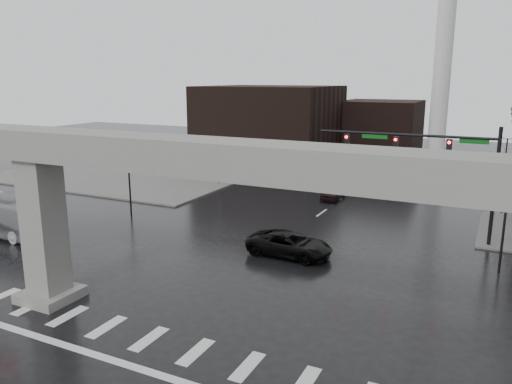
# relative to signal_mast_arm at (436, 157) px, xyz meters

# --- Properties ---
(ground) EXTENTS (160.00, 160.00, 0.00)m
(ground) POSITION_rel_signal_mast_arm_xyz_m (-8.99, -18.80, -5.83)
(ground) COLOR black
(ground) RESTS_ON ground
(sidewalk_nw) EXTENTS (28.00, 36.00, 0.15)m
(sidewalk_nw) POSITION_rel_signal_mast_arm_xyz_m (-34.99, 17.20, -5.75)
(sidewalk_nw) COLOR slate
(sidewalk_nw) RESTS_ON ground
(elevated_guideway) EXTENTS (48.00, 2.60, 8.70)m
(elevated_guideway) POSITION_rel_signal_mast_arm_xyz_m (-7.73, -18.80, 1.05)
(elevated_guideway) COLOR gray
(elevated_guideway) RESTS_ON ground
(building_far_left) EXTENTS (16.00, 14.00, 10.00)m
(building_far_left) POSITION_rel_signal_mast_arm_xyz_m (-22.99, 23.20, -0.83)
(building_far_left) COLOR black
(building_far_left) RESTS_ON ground
(building_far_mid) EXTENTS (10.00, 10.00, 8.00)m
(building_far_mid) POSITION_rel_signal_mast_arm_xyz_m (-10.99, 33.20, -1.83)
(building_far_mid) COLOR black
(building_far_mid) RESTS_ON ground
(smokestack) EXTENTS (3.60, 3.60, 30.00)m
(smokestack) POSITION_rel_signal_mast_arm_xyz_m (-2.99, 27.20, 7.52)
(smokestack) COLOR white
(smokestack) RESTS_ON ground
(signal_mast_arm) EXTENTS (12.12, 0.43, 8.00)m
(signal_mast_arm) POSITION_rel_signal_mast_arm_xyz_m (0.00, 0.00, 0.00)
(signal_mast_arm) COLOR black
(signal_mast_arm) RESTS_ON ground
(lamp_right_0) EXTENTS (1.22, 0.32, 5.11)m
(lamp_right_0) POSITION_rel_signal_mast_arm_xyz_m (4.51, -4.80, -2.36)
(lamp_right_0) COLOR black
(lamp_right_0) RESTS_ON ground
(lamp_right_1) EXTENTS (1.22, 0.32, 5.11)m
(lamp_right_1) POSITION_rel_signal_mast_arm_xyz_m (4.51, 9.20, -2.36)
(lamp_right_1) COLOR black
(lamp_right_1) RESTS_ON ground
(lamp_right_2) EXTENTS (1.22, 0.32, 5.11)m
(lamp_right_2) POSITION_rel_signal_mast_arm_xyz_m (4.51, 23.20, -2.36)
(lamp_right_2) COLOR black
(lamp_right_2) RESTS_ON ground
(lamp_left_0) EXTENTS (1.22, 0.32, 5.11)m
(lamp_left_0) POSITION_rel_signal_mast_arm_xyz_m (-22.49, -4.80, -2.36)
(lamp_left_0) COLOR black
(lamp_left_0) RESTS_ON ground
(lamp_left_1) EXTENTS (1.22, 0.32, 5.11)m
(lamp_left_1) POSITION_rel_signal_mast_arm_xyz_m (-22.49, 9.20, -2.36)
(lamp_left_1) COLOR black
(lamp_left_1) RESTS_ON ground
(lamp_left_2) EXTENTS (1.22, 0.32, 5.11)m
(lamp_left_2) POSITION_rel_signal_mast_arm_xyz_m (-22.49, 23.20, -2.36)
(lamp_left_2) COLOR black
(lamp_left_2) RESTS_ON ground
(pickup_truck) EXTENTS (5.54, 2.70, 1.51)m
(pickup_truck) POSITION_rel_signal_mast_arm_xyz_m (-7.50, -7.51, -5.07)
(pickup_truck) COLOR black
(pickup_truck) RESTS_ON ground
(city_bus) EXTENTS (10.85, 3.30, 2.98)m
(city_bus) POSITION_rel_signal_mast_arm_xyz_m (-27.83, -12.42, -4.34)
(city_bus) COLOR #ABACB0
(city_bus) RESTS_ON ground
(far_car) EXTENTS (1.62, 4.01, 1.37)m
(far_car) POSITION_rel_signal_mast_arm_xyz_m (-9.61, 8.35, -5.15)
(far_car) COLOR black
(far_car) RESTS_ON ground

